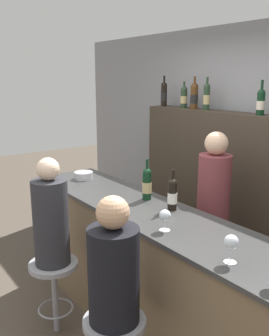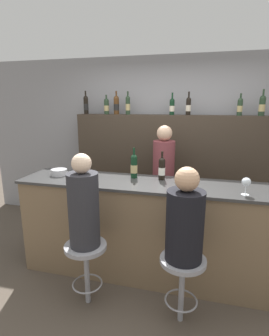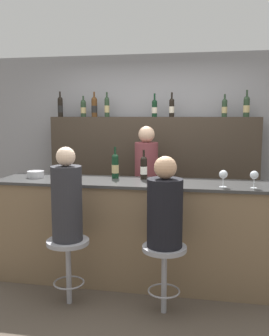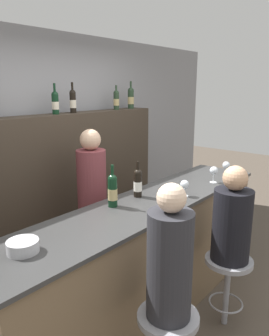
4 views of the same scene
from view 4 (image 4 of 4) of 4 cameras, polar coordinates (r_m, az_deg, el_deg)
name	(u,v)px [view 4 (image 4 of 4)]	position (r m, az deg, el deg)	size (l,w,h in m)	color
ground_plane	(173,330)	(3.15, 6.67, -26.15)	(16.00, 16.00, 0.00)	#4C4238
wall_back	(44,155)	(3.70, -15.50, 2.18)	(6.40, 0.05, 2.60)	gray
bar_counter	(146,261)	(2.97, 2.09, -15.84)	(2.96, 0.62, 1.09)	brown
back_bar_cabinet	(59,196)	(3.63, -13.02, -4.83)	(2.77, 0.28, 1.75)	#382D23
wine_bottle_counter_0	(113,190)	(2.60, -3.84, -3.86)	(0.08, 0.08, 0.34)	black
wine_bottle_counter_1	(138,183)	(2.83, 0.58, -2.56)	(0.07, 0.07, 0.32)	black
wine_bottle_backbar_4	(55,102)	(3.46, -13.64, 11.05)	(0.07, 0.07, 0.31)	black
wine_bottle_backbar_5	(73,101)	(3.60, -10.69, 11.41)	(0.07, 0.07, 0.32)	black
wine_bottle_backbar_6	(116,100)	(4.07, -3.19, 11.80)	(0.07, 0.07, 0.29)	#233823
wine_bottle_backbar_7	(131,98)	(4.27, -0.64, 12.13)	(0.08, 0.08, 0.34)	#233823
wine_glass_0	(185,185)	(2.88, 8.72, -2.95)	(0.08, 0.08, 0.15)	silver
wine_glass_1	(214,171)	(3.34, 13.65, -0.53)	(0.08, 0.08, 0.16)	silver
wine_glass_2	(226,166)	(3.59, 15.68, 0.39)	(0.08, 0.08, 0.16)	silver
metal_bowl	(23,246)	(2.05, -18.87, -12.79)	(0.18, 0.18, 0.07)	#B7B7BC
bar_stool_left	(168,332)	(2.36, 5.79, -26.57)	(0.40, 0.40, 0.62)	gray
guest_seated_left	(170,260)	(2.06, 6.15, -15.62)	(0.28, 0.28, 0.87)	#28282D
bar_stool_right	(228,273)	(3.02, 15.96, -17.13)	(0.40, 0.40, 0.62)	gray
guest_seated_right	(232,220)	(2.80, 16.62, -8.69)	(0.31, 0.31, 0.80)	black
bartender	(93,217)	(3.28, -7.29, -8.51)	(0.28, 0.28, 1.65)	brown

